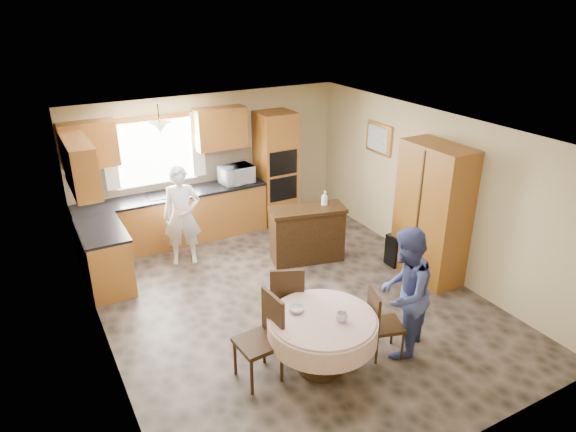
{
  "coord_description": "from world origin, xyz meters",
  "views": [
    {
      "loc": [
        -3.08,
        -5.46,
        4.07
      ],
      "look_at": [
        0.1,
        0.3,
        1.21
      ],
      "focal_mm": 32.0,
      "sensor_mm": 36.0,
      "label": 1
    }
  ],
  "objects_px": {
    "cupboard": "(432,213)",
    "chair_back": "(286,297)",
    "sideboard": "(307,236)",
    "person_dining": "(404,293)",
    "person_sink": "(182,216)",
    "dining_table": "(322,329)",
    "chair_left": "(264,334)",
    "oven_tower": "(276,168)",
    "chair_right": "(381,321)"
  },
  "relations": [
    {
      "from": "cupboard",
      "to": "chair_back",
      "type": "distance_m",
      "value": 2.72
    },
    {
      "from": "sideboard",
      "to": "person_dining",
      "type": "bearing_deg",
      "value": -81.15
    },
    {
      "from": "sideboard",
      "to": "cupboard",
      "type": "relative_size",
      "value": 0.58
    },
    {
      "from": "person_sink",
      "to": "person_dining",
      "type": "distance_m",
      "value": 3.83
    },
    {
      "from": "cupboard",
      "to": "person_dining",
      "type": "xyz_separation_m",
      "value": [
        -1.59,
        -1.25,
        -0.23
      ]
    },
    {
      "from": "dining_table",
      "to": "chair_left",
      "type": "height_order",
      "value": "chair_left"
    },
    {
      "from": "dining_table",
      "to": "person_dining",
      "type": "relative_size",
      "value": 0.77
    },
    {
      "from": "sideboard",
      "to": "dining_table",
      "type": "height_order",
      "value": "sideboard"
    },
    {
      "from": "oven_tower",
      "to": "person_sink",
      "type": "distance_m",
      "value": 2.24
    },
    {
      "from": "chair_left",
      "to": "chair_right",
      "type": "xyz_separation_m",
      "value": [
        1.39,
        -0.33,
        -0.09
      ]
    },
    {
      "from": "sideboard",
      "to": "chair_left",
      "type": "bearing_deg",
      "value": -116.87
    },
    {
      "from": "chair_back",
      "to": "chair_right",
      "type": "height_order",
      "value": "chair_back"
    },
    {
      "from": "cupboard",
      "to": "dining_table",
      "type": "bearing_deg",
      "value": -157.6
    },
    {
      "from": "dining_table",
      "to": "chair_left",
      "type": "xyz_separation_m",
      "value": [
        -0.63,
        0.22,
        0.02
      ]
    },
    {
      "from": "chair_right",
      "to": "person_sink",
      "type": "height_order",
      "value": "person_sink"
    },
    {
      "from": "chair_left",
      "to": "person_sink",
      "type": "relative_size",
      "value": 0.64
    },
    {
      "from": "cupboard",
      "to": "person_dining",
      "type": "height_order",
      "value": "cupboard"
    },
    {
      "from": "chair_right",
      "to": "sideboard",
      "type": "bearing_deg",
      "value": 6.48
    },
    {
      "from": "chair_left",
      "to": "chair_right",
      "type": "relative_size",
      "value": 1.19
    },
    {
      "from": "person_sink",
      "to": "cupboard",
      "type": "bearing_deg",
      "value": -16.33
    },
    {
      "from": "oven_tower",
      "to": "person_dining",
      "type": "xyz_separation_m",
      "value": [
        -0.52,
        -4.27,
        -0.24
      ]
    },
    {
      "from": "chair_left",
      "to": "chair_back",
      "type": "bearing_deg",
      "value": 128.84
    },
    {
      "from": "sideboard",
      "to": "person_dining",
      "type": "xyz_separation_m",
      "value": [
        -0.21,
        -2.59,
        0.39
      ]
    },
    {
      "from": "sideboard",
      "to": "chair_back",
      "type": "height_order",
      "value": "chair_back"
    },
    {
      "from": "oven_tower",
      "to": "chair_right",
      "type": "distance_m",
      "value": 4.32
    },
    {
      "from": "oven_tower",
      "to": "person_sink",
      "type": "height_order",
      "value": "oven_tower"
    },
    {
      "from": "chair_right",
      "to": "person_sink",
      "type": "bearing_deg",
      "value": 38.12
    },
    {
      "from": "chair_back",
      "to": "chair_right",
      "type": "bearing_deg",
      "value": 156.06
    },
    {
      "from": "sideboard",
      "to": "chair_right",
      "type": "distance_m",
      "value": 2.57
    },
    {
      "from": "cupboard",
      "to": "person_sink",
      "type": "bearing_deg",
      "value": 144.73
    },
    {
      "from": "dining_table",
      "to": "chair_back",
      "type": "distance_m",
      "value": 0.77
    },
    {
      "from": "oven_tower",
      "to": "cupboard",
      "type": "distance_m",
      "value": 3.2
    },
    {
      "from": "oven_tower",
      "to": "sideboard",
      "type": "bearing_deg",
      "value": -100.25
    },
    {
      "from": "oven_tower",
      "to": "chair_back",
      "type": "xyz_separation_m",
      "value": [
        -1.59,
        -3.33,
        -0.5
      ]
    },
    {
      "from": "chair_back",
      "to": "person_sink",
      "type": "distance_m",
      "value": 2.61
    },
    {
      "from": "dining_table",
      "to": "person_dining",
      "type": "height_order",
      "value": "person_dining"
    },
    {
      "from": "cupboard",
      "to": "person_sink",
      "type": "distance_m",
      "value": 3.88
    },
    {
      "from": "dining_table",
      "to": "person_sink",
      "type": "distance_m",
      "value": 3.37
    },
    {
      "from": "cupboard",
      "to": "chair_back",
      "type": "height_order",
      "value": "cupboard"
    },
    {
      "from": "dining_table",
      "to": "cupboard",
      "type": "bearing_deg",
      "value": 22.4
    },
    {
      "from": "person_sink",
      "to": "dining_table",
      "type": "bearing_deg",
      "value": -61.65
    },
    {
      "from": "oven_tower",
      "to": "dining_table",
      "type": "relative_size",
      "value": 1.68
    },
    {
      "from": "person_sink",
      "to": "person_dining",
      "type": "bearing_deg",
      "value": -46.81
    },
    {
      "from": "oven_tower",
      "to": "sideboard",
      "type": "distance_m",
      "value": 1.82
    },
    {
      "from": "oven_tower",
      "to": "dining_table",
      "type": "height_order",
      "value": "oven_tower"
    },
    {
      "from": "oven_tower",
      "to": "sideboard",
      "type": "height_order",
      "value": "oven_tower"
    },
    {
      "from": "cupboard",
      "to": "chair_left",
      "type": "xyz_separation_m",
      "value": [
        -3.24,
        -0.86,
        -0.48
      ]
    },
    {
      "from": "oven_tower",
      "to": "cupboard",
      "type": "xyz_separation_m",
      "value": [
        1.07,
        -3.02,
        -0.01
      ]
    },
    {
      "from": "sideboard",
      "to": "oven_tower",
      "type": "bearing_deg",
      "value": 93.34
    },
    {
      "from": "chair_left",
      "to": "person_sink",
      "type": "bearing_deg",
      "value": 174.03
    }
  ]
}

